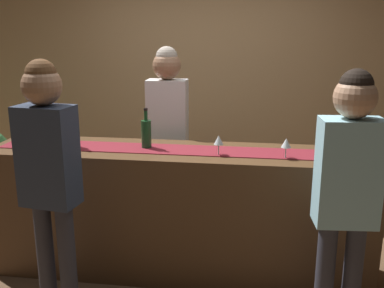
% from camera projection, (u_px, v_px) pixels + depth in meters
% --- Properties ---
extents(ground_plane, '(10.00, 10.00, 0.00)m').
position_uv_depth(ground_plane, '(179.00, 269.00, 3.53)').
color(ground_plane, brown).
extents(back_wall, '(6.00, 0.12, 2.90)m').
position_uv_depth(back_wall, '(207.00, 65.00, 4.98)').
color(back_wall, tan).
rests_on(back_wall, ground).
extents(bar_counter, '(2.83, 0.60, 0.98)m').
position_uv_depth(bar_counter, '(178.00, 211.00, 3.41)').
color(bar_counter, '#543821').
rests_on(bar_counter, ground).
extents(counter_runner_cloth, '(2.69, 0.28, 0.01)m').
position_uv_depth(counter_runner_cloth, '(178.00, 150.00, 3.28)').
color(counter_runner_cloth, maroon).
rests_on(counter_runner_cloth, bar_counter).
extents(wine_bottle_green, '(0.07, 0.07, 0.30)m').
position_uv_depth(wine_bottle_green, '(146.00, 133.00, 3.31)').
color(wine_bottle_green, '#194723').
rests_on(wine_bottle_green, bar_counter).
extents(wine_bottle_amber, '(0.07, 0.07, 0.30)m').
position_uv_depth(wine_bottle_amber, '(71.00, 132.00, 3.33)').
color(wine_bottle_amber, brown).
rests_on(wine_bottle_amber, bar_counter).
extents(wine_bottle_clear, '(0.07, 0.07, 0.30)m').
position_uv_depth(wine_bottle_clear, '(343.00, 142.00, 3.06)').
color(wine_bottle_clear, '#B2C6C1').
rests_on(wine_bottle_clear, bar_counter).
extents(wine_glass_near_customer, '(0.07, 0.07, 0.14)m').
position_uv_depth(wine_glass_near_customer, '(286.00, 144.00, 3.04)').
color(wine_glass_near_customer, silver).
rests_on(wine_glass_near_customer, bar_counter).
extents(wine_glass_mid_counter, '(0.07, 0.07, 0.14)m').
position_uv_depth(wine_glass_mid_counter, '(219.00, 141.00, 3.12)').
color(wine_glass_mid_counter, silver).
rests_on(wine_glass_mid_counter, bar_counter).
extents(wine_glass_far_end, '(0.07, 0.07, 0.14)m').
position_uv_depth(wine_glass_far_end, '(25.00, 134.00, 3.33)').
color(wine_glass_far_end, silver).
rests_on(wine_glass_far_end, bar_counter).
extents(bartender, '(0.34, 0.24, 1.70)m').
position_uv_depth(bartender, '(168.00, 123.00, 3.84)').
color(bartender, '#26262B').
rests_on(bartender, ground).
extents(customer_sipping, '(0.36, 0.23, 1.65)m').
position_uv_depth(customer_sipping, '(347.00, 183.00, 2.48)').
color(customer_sipping, '#33333D').
rests_on(customer_sipping, ground).
extents(customer_browsing, '(0.36, 0.25, 1.68)m').
position_uv_depth(customer_browsing, '(49.00, 165.00, 2.72)').
color(customer_browsing, '#33333D').
rests_on(customer_browsing, ground).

